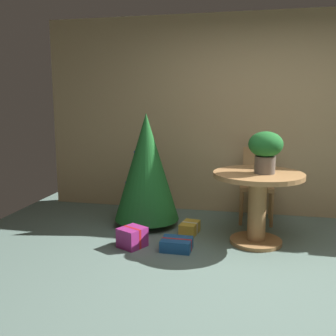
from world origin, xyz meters
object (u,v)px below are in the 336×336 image
object	(u,v)px
wooden_chair_far	(257,181)
gift_box_blue	(177,244)
flower_vase	(265,148)
gift_box_gold	(190,228)
gift_box_purple	(132,237)
round_dining_table	(258,196)
holiday_tree	(147,167)

from	to	relation	value
wooden_chair_far	gift_box_blue	xyz separation A→B (m)	(-0.79, -1.20, -0.45)
flower_vase	gift_box_gold	bearing A→B (deg)	168.50
flower_vase	gift_box_blue	distance (m)	1.33
gift_box_blue	gift_box_purple	bearing A→B (deg)	-178.31
wooden_chair_far	gift_box_gold	xyz separation A→B (m)	(-0.74, -0.69, -0.45)
flower_vase	gift_box_gold	world-z (taller)	flower_vase
round_dining_table	wooden_chair_far	distance (m)	0.82
holiday_tree	wooden_chair_far	bearing A→B (deg)	20.88
holiday_tree	gift_box_purple	world-z (taller)	holiday_tree
round_dining_table	flower_vase	xyz separation A→B (m)	(0.06, -0.03, 0.51)
round_dining_table	flower_vase	distance (m)	0.51
wooden_chair_far	holiday_tree	distance (m)	1.40
holiday_tree	gift_box_purple	bearing A→B (deg)	-86.85
wooden_chair_far	holiday_tree	bearing A→B (deg)	-159.12
holiday_tree	gift_box_blue	xyz separation A→B (m)	(0.51, -0.70, -0.66)
holiday_tree	gift_box_purple	xyz separation A→B (m)	(0.04, -0.72, -0.62)
round_dining_table	gift_box_gold	xyz separation A→B (m)	(-0.74, 0.14, -0.45)
flower_vase	gift_box_blue	xyz separation A→B (m)	(-0.85, -0.35, -0.97)
holiday_tree	gift_box_purple	size ratio (longest dim) A/B	4.12
gift_box_gold	gift_box_blue	bearing A→B (deg)	-95.71
gift_box_blue	wooden_chair_far	bearing A→B (deg)	56.59
flower_vase	gift_box_purple	distance (m)	1.65
gift_box_blue	gift_box_purple	xyz separation A→B (m)	(-0.47, -0.01, 0.04)
gift_box_purple	flower_vase	bearing A→B (deg)	15.44
wooden_chair_far	flower_vase	bearing A→B (deg)	-86.09
flower_vase	gift_box_purple	world-z (taller)	flower_vase
flower_vase	round_dining_table	bearing A→B (deg)	155.87
wooden_chair_far	gift_box_purple	size ratio (longest dim) A/B	2.79
flower_vase	wooden_chair_far	xyz separation A→B (m)	(-0.06, 0.85, -0.51)
gift_box_blue	gift_box_purple	size ratio (longest dim) A/B	0.94
round_dining_table	gift_box_blue	distance (m)	0.99
flower_vase	gift_box_blue	bearing A→B (deg)	-157.60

